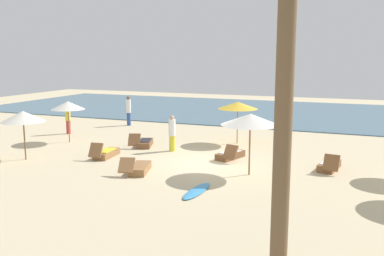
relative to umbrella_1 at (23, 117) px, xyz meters
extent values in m
plane|color=beige|center=(7.40, 2.27, -1.87)|extent=(60.00, 60.00, 0.00)
cube|color=#476B7F|center=(7.40, 19.27, -1.84)|extent=(48.00, 16.00, 0.06)
cylinder|color=brown|center=(0.00, 0.00, -0.84)|extent=(0.06, 0.06, 2.05)
cone|color=silver|center=(0.00, 0.00, 0.00)|extent=(1.84, 1.84, 0.46)
cylinder|color=olive|center=(7.52, 6.68, -0.83)|extent=(0.05, 0.05, 2.07)
cone|color=gold|center=(7.52, 6.68, 0.08)|extent=(2.02, 2.02, 0.35)
cylinder|color=olive|center=(-0.61, 3.78, -0.84)|extent=(0.06, 0.06, 2.06)
cone|color=silver|center=(-0.61, 3.78, 0.04)|extent=(1.72, 1.72, 0.41)
cylinder|color=brown|center=(9.53, 1.23, -0.73)|extent=(0.06, 0.06, 2.26)
cone|color=silver|center=(9.53, 1.23, 0.24)|extent=(2.18, 2.18, 0.42)
cube|color=brown|center=(3.50, 4.33, -1.73)|extent=(1.07, 1.61, 0.28)
cube|color=brown|center=(3.27, 3.67, -1.44)|extent=(0.69, 0.63, 0.55)
cube|color=#26262D|center=(3.50, 4.33, -1.57)|extent=(0.84, 1.16, 0.03)
cube|color=olive|center=(2.98, 1.69, -1.73)|extent=(0.76, 1.56, 0.28)
cube|color=olive|center=(2.91, 1.00, -1.43)|extent=(0.61, 0.44, 0.60)
cube|color=yellow|center=(2.98, 1.69, -1.57)|extent=(0.62, 1.10, 0.03)
cube|color=brown|center=(8.14, 3.44, -1.73)|extent=(1.02, 1.61, 0.28)
cube|color=brown|center=(8.34, 2.77, -1.43)|extent=(0.66, 0.54, 0.59)
cube|color=white|center=(8.14, 3.44, -1.57)|extent=(0.80, 1.15, 0.03)
cube|color=brown|center=(12.27, 3.15, -1.73)|extent=(0.84, 1.58, 0.28)
cube|color=brown|center=(12.38, 2.45, -1.42)|extent=(0.62, 0.45, 0.61)
cube|color=white|center=(12.27, 3.15, -1.57)|extent=(0.68, 1.12, 0.03)
cube|color=olive|center=(5.56, 0.05, -1.73)|extent=(1.00, 1.61, 0.28)
cube|color=olive|center=(5.36, -0.63, -1.45)|extent=(0.69, 0.65, 0.51)
cylinder|color=yellow|center=(5.18, 3.85, -1.50)|extent=(0.36, 0.36, 0.73)
cylinder|color=white|center=(5.18, 3.85, -0.76)|extent=(0.42, 0.42, 0.76)
sphere|color=tan|center=(5.18, 3.85, -0.28)|extent=(0.21, 0.21, 0.21)
cylinder|color=#2D4C8C|center=(-0.44, 9.55, -1.46)|extent=(0.34, 0.34, 0.81)
cylinder|color=white|center=(-0.44, 9.55, -0.63)|extent=(0.40, 0.40, 0.85)
sphere|color=brown|center=(-0.44, 9.55, -0.10)|extent=(0.23, 0.23, 0.23)
cylinder|color=#BF3338|center=(-2.16, 5.71, -1.49)|extent=(0.33, 0.33, 0.76)
cylinder|color=yellow|center=(-2.16, 5.71, -0.71)|extent=(0.39, 0.39, 0.79)
sphere|color=#A37556|center=(-2.16, 5.71, -0.22)|extent=(0.21, 0.21, 0.21)
cylinder|color=brown|center=(12.02, -6.30, 1.29)|extent=(0.33, 0.33, 6.32)
ellipsoid|color=#338CCC|center=(8.45, -1.41, -1.83)|extent=(0.55, 1.95, 0.07)
camera|label=1|loc=(13.32, -14.02, 2.58)|focal=40.10mm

